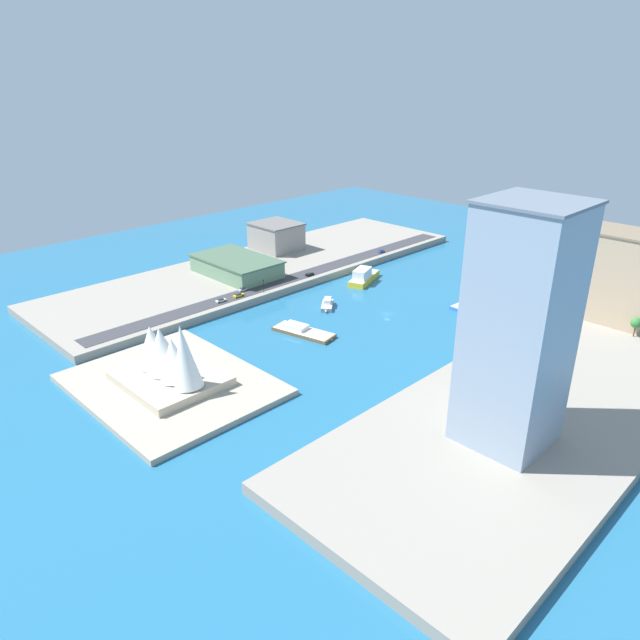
{
  "coord_description": "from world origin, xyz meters",
  "views": [
    {
      "loc": [
        -149.42,
        190.25,
        100.22
      ],
      "look_at": [
        11.16,
        31.2,
        3.17
      ],
      "focal_mm": 32.72,
      "sensor_mm": 36.0,
      "label": 1
    }
  ],
  "objects_px": {
    "sailboat_small_white": "(501,279)",
    "sedan_silver": "(243,290)",
    "barge_flat_brown": "(302,331)",
    "apartment_midrise_tan": "(616,275)",
    "suv_black": "(309,274)",
    "opera_landmark": "(168,359)",
    "taxi_yellow_cab": "(238,295)",
    "traffic_light_waterfront": "(264,284)",
    "van_white": "(221,300)",
    "ferry_yellow_fast": "(364,277)",
    "terminal_long_green": "(236,266)",
    "hatchback_blue": "(381,251)",
    "tower_tall_glass": "(519,328)",
    "catamaran_blue": "(472,309)",
    "carpark_squat_concrete": "(276,236)",
    "yacht_sleek_gray": "(327,305)"
  },
  "relations": [
    {
      "from": "terminal_long_green",
      "to": "apartment_midrise_tan",
      "type": "xyz_separation_m",
      "value": [
        -156.66,
        -77.47,
        14.3
      ]
    },
    {
      "from": "apartment_midrise_tan",
      "to": "terminal_long_green",
      "type": "bearing_deg",
      "value": 26.31
    },
    {
      "from": "ferry_yellow_fast",
      "to": "barge_flat_brown",
      "type": "bearing_deg",
      "value": 110.32
    },
    {
      "from": "apartment_midrise_tan",
      "to": "van_white",
      "type": "distance_m",
      "value": 169.23
    },
    {
      "from": "sailboat_small_white",
      "to": "sedan_silver",
      "type": "relative_size",
      "value": 2.9
    },
    {
      "from": "van_white",
      "to": "taxi_yellow_cab",
      "type": "bearing_deg",
      "value": -92.2
    },
    {
      "from": "ferry_yellow_fast",
      "to": "terminal_long_green",
      "type": "height_order",
      "value": "terminal_long_green"
    },
    {
      "from": "ferry_yellow_fast",
      "to": "opera_landmark",
      "type": "xyz_separation_m",
      "value": [
        -25.11,
        128.59,
        7.85
      ]
    },
    {
      "from": "apartment_midrise_tan",
      "to": "hatchback_blue",
      "type": "xyz_separation_m",
      "value": [
        129.06,
        -5.07,
        -17.85
      ]
    },
    {
      "from": "traffic_light_waterfront",
      "to": "terminal_long_green",
      "type": "bearing_deg",
      "value": -13.71
    },
    {
      "from": "opera_landmark",
      "to": "terminal_long_green",
      "type": "bearing_deg",
      "value": -49.12
    },
    {
      "from": "tower_tall_glass",
      "to": "van_white",
      "type": "bearing_deg",
      "value": -1.96
    },
    {
      "from": "suv_black",
      "to": "barge_flat_brown",
      "type": "bearing_deg",
      "value": 133.41
    },
    {
      "from": "terminal_long_green",
      "to": "van_white",
      "type": "distance_m",
      "value": 39.61
    },
    {
      "from": "ferry_yellow_fast",
      "to": "opera_landmark",
      "type": "height_order",
      "value": "opera_landmark"
    },
    {
      "from": "hatchback_blue",
      "to": "catamaran_blue",
      "type": "bearing_deg",
      "value": 157.31
    },
    {
      "from": "yacht_sleek_gray",
      "to": "taxi_yellow_cab",
      "type": "height_order",
      "value": "taxi_yellow_cab"
    },
    {
      "from": "taxi_yellow_cab",
      "to": "apartment_midrise_tan",
      "type": "bearing_deg",
      "value": -143.22
    },
    {
      "from": "hatchback_blue",
      "to": "sedan_silver",
      "type": "bearing_deg",
      "value": 86.85
    },
    {
      "from": "sailboat_small_white",
      "to": "taxi_yellow_cab",
      "type": "distance_m",
      "value": 135.14
    },
    {
      "from": "sedan_silver",
      "to": "hatchback_blue",
      "type": "distance_m",
      "value": 96.29
    },
    {
      "from": "sailboat_small_white",
      "to": "traffic_light_waterfront",
      "type": "height_order",
      "value": "sailboat_small_white"
    },
    {
      "from": "ferry_yellow_fast",
      "to": "carpark_squat_concrete",
      "type": "distance_m",
      "value": 68.1
    },
    {
      "from": "apartment_midrise_tan",
      "to": "taxi_yellow_cab",
      "type": "xyz_separation_m",
      "value": [
        129.78,
        97.02,
        -17.79
      ]
    },
    {
      "from": "apartment_midrise_tan",
      "to": "taxi_yellow_cab",
      "type": "height_order",
      "value": "apartment_midrise_tan"
    },
    {
      "from": "terminal_long_green",
      "to": "traffic_light_waterfront",
      "type": "height_order",
      "value": "terminal_long_green"
    },
    {
      "from": "van_white",
      "to": "suv_black",
      "type": "bearing_deg",
      "value": -91.68
    },
    {
      "from": "yacht_sleek_gray",
      "to": "sedan_silver",
      "type": "relative_size",
      "value": 3.01
    },
    {
      "from": "suv_black",
      "to": "hatchback_blue",
      "type": "height_order",
      "value": "same"
    },
    {
      "from": "yacht_sleek_gray",
      "to": "sedan_silver",
      "type": "height_order",
      "value": "sedan_silver"
    },
    {
      "from": "tower_tall_glass",
      "to": "opera_landmark",
      "type": "relative_size",
      "value": 1.95
    },
    {
      "from": "ferry_yellow_fast",
      "to": "carpark_squat_concrete",
      "type": "xyz_separation_m",
      "value": [
        67.57,
        0.48,
        8.47
      ]
    },
    {
      "from": "barge_flat_brown",
      "to": "terminal_long_green",
      "type": "xyz_separation_m",
      "value": [
        71.69,
        -21.19,
        6.82
      ]
    },
    {
      "from": "sedan_silver",
      "to": "opera_landmark",
      "type": "relative_size",
      "value": 0.12
    },
    {
      "from": "van_white",
      "to": "taxi_yellow_cab",
      "type": "relative_size",
      "value": 0.94
    },
    {
      "from": "tower_tall_glass",
      "to": "sedan_silver",
      "type": "bearing_deg",
      "value": -7.91
    },
    {
      "from": "barge_flat_brown",
      "to": "catamaran_blue",
      "type": "relative_size",
      "value": 1.55
    },
    {
      "from": "barge_flat_brown",
      "to": "apartment_midrise_tan",
      "type": "relative_size",
      "value": 0.75
    },
    {
      "from": "carpark_squat_concrete",
      "to": "hatchback_blue",
      "type": "distance_m",
      "value": 61.57
    },
    {
      "from": "catamaran_blue",
      "to": "sedan_silver",
      "type": "distance_m",
      "value": 106.58
    },
    {
      "from": "ferry_yellow_fast",
      "to": "apartment_midrise_tan",
      "type": "height_order",
      "value": "apartment_midrise_tan"
    },
    {
      "from": "tower_tall_glass",
      "to": "opera_landmark",
      "type": "xyz_separation_m",
      "value": [
        97.77,
        49.34,
        -26.84
      ]
    },
    {
      "from": "yacht_sleek_gray",
      "to": "traffic_light_waterfront",
      "type": "height_order",
      "value": "traffic_light_waterfront"
    },
    {
      "from": "sedan_silver",
      "to": "hatchback_blue",
      "type": "bearing_deg",
      "value": -93.15
    },
    {
      "from": "taxi_yellow_cab",
      "to": "traffic_light_waterfront",
      "type": "distance_m",
      "value": 13.09
    },
    {
      "from": "terminal_long_green",
      "to": "tower_tall_glass",
      "type": "bearing_deg",
      "value": 168.65
    },
    {
      "from": "tower_tall_glass",
      "to": "traffic_light_waterfront",
      "type": "bearing_deg",
      "value": -10.83
    },
    {
      "from": "tower_tall_glass",
      "to": "carpark_squat_concrete",
      "type": "relative_size",
      "value": 2.6
    },
    {
      "from": "terminal_long_green",
      "to": "sedan_silver",
      "type": "height_order",
      "value": "terminal_long_green"
    },
    {
      "from": "carpark_squat_concrete",
      "to": "sailboat_small_white",
      "type": "bearing_deg",
      "value": -156.09
    }
  ]
}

